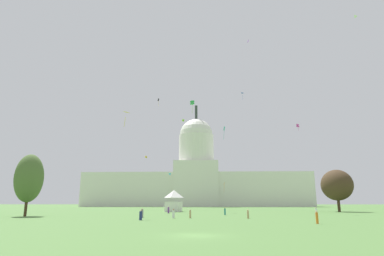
{
  "coord_description": "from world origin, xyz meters",
  "views": [
    {
      "loc": [
        1.03,
        -28.79,
        2.79
      ],
      "look_at": [
        -5.03,
        102.73,
        33.23
      ],
      "focal_mm": 30.06,
      "sensor_mm": 36.0,
      "label": 1
    }
  ],
  "objects_px": {
    "event_tent": "(174,201)",
    "tree_west_mid": "(29,178)",
    "capitol_building": "(196,180)",
    "kite_green_mid": "(192,103)",
    "person_purple_near_tree_east": "(168,210)",
    "person_tan_edge_west": "(248,214)",
    "kite_white_high": "(358,17)",
    "person_white_front_right": "(173,214)",
    "kite_gold_mid": "(146,157)",
    "kite_cyan_low": "(170,174)",
    "kite_violet_high": "(248,41)",
    "person_teal_near_tent": "(225,212)",
    "kite_lime_high": "(183,120)",
    "kite_yellow_mid": "(125,114)",
    "kite_blue_high": "(242,95)",
    "kite_orange_low": "(224,185)",
    "kite_black_high": "(158,101)",
    "person_white_back_left": "(316,211)",
    "kite_turquoise_mid": "(224,130)",
    "person_orange_mid_left": "(317,218)",
    "person_tan_front_center": "(190,214)",
    "person_grey_aisle_center": "(142,214)",
    "tree_east_mid": "(337,185)",
    "person_navy_lawn_far_left": "(141,216)",
    "kite_magenta_mid": "(298,126)"
  },
  "relations": [
    {
      "from": "kite_black_high",
      "to": "person_tan_edge_west",
      "type": "bearing_deg",
      "value": -9.86
    },
    {
      "from": "person_white_front_right",
      "to": "kite_blue_high",
      "type": "xyz_separation_m",
      "value": [
        24.06,
        96.69,
        55.16
      ]
    },
    {
      "from": "person_navy_lawn_far_left",
      "to": "person_grey_aisle_center",
      "type": "distance_m",
      "value": 8.28
    },
    {
      "from": "kite_orange_low",
      "to": "kite_lime_high",
      "type": "relative_size",
      "value": 3.79
    },
    {
      "from": "tree_west_mid",
      "to": "person_tan_front_center",
      "type": "relative_size",
      "value": 8.42
    },
    {
      "from": "event_tent",
      "to": "person_purple_near_tree_east",
      "type": "relative_size",
      "value": 3.76
    },
    {
      "from": "person_teal_near_tent",
      "to": "kite_violet_high",
      "type": "bearing_deg",
      "value": -99.16
    },
    {
      "from": "kite_orange_low",
      "to": "person_tan_front_center",
      "type": "bearing_deg",
      "value": -132.74
    },
    {
      "from": "tree_west_mid",
      "to": "kite_white_high",
      "type": "distance_m",
      "value": 84.1
    },
    {
      "from": "kite_green_mid",
      "to": "kite_yellow_mid",
      "type": "xyz_separation_m",
      "value": [
        -11.79,
        -37.97,
        -14.28
      ]
    },
    {
      "from": "tree_east_mid",
      "to": "person_white_back_left",
      "type": "xyz_separation_m",
      "value": [
        -12.67,
        -18.26,
        -7.07
      ]
    },
    {
      "from": "person_teal_near_tent",
      "to": "kite_orange_low",
      "type": "height_order",
      "value": "kite_orange_low"
    },
    {
      "from": "person_teal_near_tent",
      "to": "kite_lime_high",
      "type": "xyz_separation_m",
      "value": [
        -15.96,
        87.52,
        43.55
      ]
    },
    {
      "from": "person_teal_near_tent",
      "to": "kite_green_mid",
      "type": "height_order",
      "value": "kite_green_mid"
    },
    {
      "from": "kite_gold_mid",
      "to": "kite_white_high",
      "type": "xyz_separation_m",
      "value": [
        70.28,
        -99.99,
        20.19
      ]
    },
    {
      "from": "person_tan_front_center",
      "to": "kite_turquoise_mid",
      "type": "bearing_deg",
      "value": -67.37
    },
    {
      "from": "person_white_front_right",
      "to": "kite_white_high",
      "type": "bearing_deg",
      "value": 45.82
    },
    {
      "from": "person_purple_near_tree_east",
      "to": "person_tan_edge_west",
      "type": "height_order",
      "value": "person_purple_near_tree_east"
    },
    {
      "from": "person_grey_aisle_center",
      "to": "kite_violet_high",
      "type": "height_order",
      "value": "kite_violet_high"
    },
    {
      "from": "event_tent",
      "to": "kite_green_mid",
      "type": "relative_size",
      "value": 1.58
    },
    {
      "from": "tree_west_mid",
      "to": "kite_gold_mid",
      "type": "distance_m",
      "value": 108.62
    },
    {
      "from": "person_orange_mid_left",
      "to": "kite_cyan_low",
      "type": "bearing_deg",
      "value": -179.99
    },
    {
      "from": "kite_violet_high",
      "to": "tree_east_mid",
      "type": "bearing_deg",
      "value": 137.88
    },
    {
      "from": "tree_west_mid",
      "to": "person_tan_front_center",
      "type": "bearing_deg",
      "value": -10.18
    },
    {
      "from": "capitol_building",
      "to": "kite_green_mid",
      "type": "height_order",
      "value": "capitol_building"
    },
    {
      "from": "person_white_back_left",
      "to": "kite_yellow_mid",
      "type": "xyz_separation_m",
      "value": [
        -42.64,
        -20.26,
        19.17
      ]
    },
    {
      "from": "person_white_front_right",
      "to": "capitol_building",
      "type": "bearing_deg",
      "value": 119.12
    },
    {
      "from": "event_tent",
      "to": "person_teal_near_tent",
      "type": "height_order",
      "value": "event_tent"
    },
    {
      "from": "person_tan_front_center",
      "to": "kite_black_high",
      "type": "relative_size",
      "value": 0.4
    },
    {
      "from": "event_tent",
      "to": "tree_west_mid",
      "type": "height_order",
      "value": "tree_west_mid"
    },
    {
      "from": "person_white_front_right",
      "to": "kite_gold_mid",
      "type": "xyz_separation_m",
      "value": [
        -26.94,
        113.26,
        25.97
      ]
    },
    {
      "from": "person_purple_near_tree_east",
      "to": "kite_violet_high",
      "type": "xyz_separation_m",
      "value": [
        23.79,
        12.12,
        53.23
      ]
    },
    {
      "from": "person_white_front_right",
      "to": "kite_cyan_low",
      "type": "height_order",
      "value": "kite_cyan_low"
    },
    {
      "from": "person_teal_near_tent",
      "to": "kite_turquoise_mid",
      "type": "bearing_deg",
      "value": -78.83
    },
    {
      "from": "kite_orange_low",
      "to": "kite_black_high",
      "type": "xyz_separation_m",
      "value": [
        -30.19,
        -15.7,
        37.47
      ]
    },
    {
      "from": "kite_violet_high",
      "to": "kite_cyan_low",
      "type": "relative_size",
      "value": 0.83
    },
    {
      "from": "person_grey_aisle_center",
      "to": "kite_yellow_mid",
      "type": "relative_size",
      "value": 0.58
    },
    {
      "from": "person_purple_near_tree_east",
      "to": "kite_turquoise_mid",
      "type": "height_order",
      "value": "kite_turquoise_mid"
    },
    {
      "from": "event_tent",
      "to": "person_white_front_right",
      "type": "relative_size",
      "value": 4.11
    },
    {
      "from": "person_tan_edge_west",
      "to": "kite_lime_high",
      "type": "distance_m",
      "value": 113.74
    },
    {
      "from": "kite_violet_high",
      "to": "kite_lime_high",
      "type": "relative_size",
      "value": 0.87
    },
    {
      "from": "capitol_building",
      "to": "kite_blue_high",
      "type": "xyz_separation_m",
      "value": [
        24.94,
        -56.65,
        38.98
      ]
    },
    {
      "from": "person_tan_front_center",
      "to": "kite_green_mid",
      "type": "relative_size",
      "value": 0.35
    },
    {
      "from": "tree_east_mid",
      "to": "kite_green_mid",
      "type": "xyz_separation_m",
      "value": [
        -43.52,
        -0.54,
        26.37
      ]
    },
    {
      "from": "kite_blue_high",
      "to": "person_white_front_right",
      "type": "bearing_deg",
      "value": 40.41
    },
    {
      "from": "tree_west_mid",
      "to": "person_tan_edge_west",
      "type": "height_order",
      "value": "tree_west_mid"
    },
    {
      "from": "person_white_back_left",
      "to": "kite_turquoise_mid",
      "type": "distance_m",
      "value": 43.53
    },
    {
      "from": "capitol_building",
      "to": "person_orange_mid_left",
      "type": "bearing_deg",
      "value": -82.72
    },
    {
      "from": "kite_magenta_mid",
      "to": "person_purple_near_tree_east",
      "type": "bearing_deg",
      "value": 158.83
    },
    {
      "from": "person_navy_lawn_far_left",
      "to": "person_white_front_right",
      "type": "relative_size",
      "value": 0.97
    }
  ]
}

